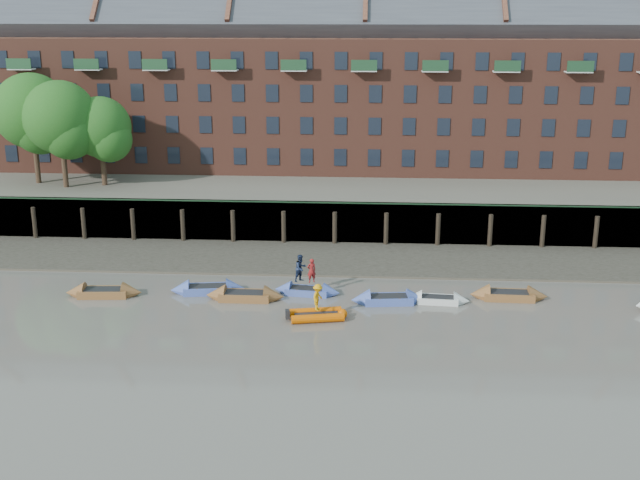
# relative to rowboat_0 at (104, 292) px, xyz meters

# --- Properties ---
(ground) EXTENTS (220.00, 220.00, 0.00)m
(ground) POSITION_rel_rowboat_0_xyz_m (16.30, -9.17, -0.25)
(ground) COLOR #666058
(ground) RESTS_ON ground
(foreshore) EXTENTS (110.00, 8.00, 0.50)m
(foreshore) POSITION_rel_rowboat_0_xyz_m (16.30, 8.83, -0.25)
(foreshore) COLOR #3D382F
(foreshore) RESTS_ON ground
(mud_band) EXTENTS (110.00, 1.60, 0.10)m
(mud_band) POSITION_rel_rowboat_0_xyz_m (16.30, 5.43, -0.25)
(mud_band) COLOR #4C4336
(mud_band) RESTS_ON ground
(river_wall) EXTENTS (110.00, 1.23, 3.30)m
(river_wall) POSITION_rel_rowboat_0_xyz_m (16.30, 13.21, 1.35)
(river_wall) COLOR #2D2A26
(river_wall) RESTS_ON ground
(bank_terrace) EXTENTS (110.00, 28.00, 3.20)m
(bank_terrace) POSITION_rel_rowboat_0_xyz_m (16.30, 26.83, 1.35)
(bank_terrace) COLOR #5E594D
(bank_terrace) RESTS_ON ground
(apartment_terrace) EXTENTS (80.60, 15.56, 20.98)m
(apartment_terrace) POSITION_rel_rowboat_0_xyz_m (16.30, 27.82, 12.57)
(apartment_terrace) COLOR brown
(apartment_terrace) RESTS_ON bank_terrace
(tree_cluster) EXTENTS (11.76, 7.74, 9.40)m
(tree_cluster) POSITION_rel_rowboat_0_xyz_m (-9.31, 18.18, 8.76)
(tree_cluster) COLOR #3A281C
(tree_cluster) RESTS_ON bank_terrace
(rowboat_0) EXTENTS (4.96, 1.77, 1.41)m
(rowboat_0) POSITION_rel_rowboat_0_xyz_m (0.00, 0.00, 0.00)
(rowboat_0) COLOR brown
(rowboat_0) RESTS_ON ground
(rowboat_1) EXTENTS (4.96, 2.10, 1.40)m
(rowboat_1) POSITION_rel_rowboat_0_xyz_m (6.56, 1.04, -0.00)
(rowboat_1) COLOR #465CB0
(rowboat_1) RESTS_ON ground
(rowboat_2) EXTENTS (5.00, 1.47, 1.45)m
(rowboat_2) POSITION_rel_rowboat_0_xyz_m (9.17, -0.05, 0.01)
(rowboat_2) COLOR brown
(rowboat_2) RESTS_ON ground
(rowboat_3) EXTENTS (4.42, 1.77, 1.25)m
(rowboat_3) POSITION_rel_rowboat_0_xyz_m (13.05, 1.18, -0.03)
(rowboat_3) COLOR #465CB0
(rowboat_3) RESTS_ON ground
(rowboat_4) EXTENTS (4.84, 1.89, 1.37)m
(rowboat_4) POSITION_rel_rowboat_0_xyz_m (18.27, -0.06, -0.01)
(rowboat_4) COLOR #465CB0
(rowboat_4) RESTS_ON ground
(rowboat_5) EXTENTS (4.06, 1.45, 1.16)m
(rowboat_5) POSITION_rel_rowboat_0_xyz_m (21.37, 0.19, -0.04)
(rowboat_5) COLOR silver
(rowboat_5) RESTS_ON ground
(rowboat_6) EXTENTS (4.93, 1.57, 1.42)m
(rowboat_6) POSITION_rel_rowboat_0_xyz_m (25.94, 1.13, 0.00)
(rowboat_6) COLOR brown
(rowboat_6) RESTS_ON ground
(rib_tender) EXTENTS (3.53, 2.21, 0.59)m
(rib_tender) POSITION_rel_rowboat_0_xyz_m (14.09, -3.01, 0.01)
(rib_tender) COLOR #D45501
(rib_tender) RESTS_ON ground
(person_rower_a) EXTENTS (0.68, 0.57, 1.60)m
(person_rower_a) POSITION_rel_rowboat_0_xyz_m (13.34, 1.15, 1.39)
(person_rower_a) COLOR maroon
(person_rower_a) RESTS_ON rowboat_3
(person_rower_b) EXTENTS (1.10, 1.10, 1.80)m
(person_rower_b) POSITION_rel_rowboat_0_xyz_m (12.63, 1.31, 1.49)
(person_rower_b) COLOR #19233F
(person_rower_b) RESTS_ON rowboat_3
(person_rib_crew) EXTENTS (0.90, 1.19, 1.63)m
(person_rib_crew) POSITION_rel_rowboat_0_xyz_m (14.02, -2.99, 1.12)
(person_rib_crew) COLOR orange
(person_rib_crew) RESTS_ON rib_tender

